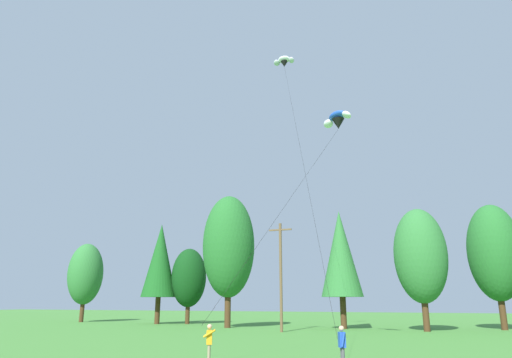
# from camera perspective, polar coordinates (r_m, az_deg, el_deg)

# --- Properties ---
(treeline_tree_a) EXTENTS (4.55, 4.55, 10.20)m
(treeline_tree_a) POSITION_cam_1_polar(r_m,az_deg,el_deg) (66.66, -20.48, -11.02)
(treeline_tree_a) COLOR #472D19
(treeline_tree_a) RESTS_ON ground_plane
(treeline_tree_b) EXTENTS (4.24, 4.24, 12.02)m
(treeline_tree_b) POSITION_cam_1_polar(r_m,az_deg,el_deg) (58.65, -11.85, -9.88)
(treeline_tree_b) COLOR #472D19
(treeline_tree_b) RESTS_ON ground_plane
(treeline_tree_c) EXTENTS (4.22, 4.22, 8.96)m
(treeline_tree_c) POSITION_cam_1_polar(r_m,az_deg,el_deg) (57.95, -8.37, -12.08)
(treeline_tree_c) COLOR #472D19
(treeline_tree_c) RESTS_ON ground_plane
(treeline_tree_d) EXTENTS (5.54, 5.54, 13.84)m
(treeline_tree_d) POSITION_cam_1_polar(r_m,az_deg,el_deg) (49.74, -3.43, -8.33)
(treeline_tree_d) COLOR #472D19
(treeline_tree_d) RESTS_ON ground_plane
(treeline_tree_e) EXTENTS (4.20, 4.20, 11.80)m
(treeline_tree_e) POSITION_cam_1_polar(r_m,az_deg,el_deg) (48.39, 10.49, -9.11)
(treeline_tree_e) COLOR #472D19
(treeline_tree_e) RESTS_ON ground_plane
(treeline_tree_f) EXTENTS (4.83, 4.83, 11.23)m
(treeline_tree_f) POSITION_cam_1_polar(r_m,az_deg,el_deg) (46.22, 19.79, -8.96)
(treeline_tree_f) COLOR #472D19
(treeline_tree_f) RESTS_ON ground_plane
(treeline_tree_g) EXTENTS (5.07, 5.07, 12.10)m
(treeline_tree_g) POSITION_cam_1_polar(r_m,az_deg,el_deg) (51.50, 27.60, -8.09)
(treeline_tree_g) COLOR #472D19
(treeline_tree_g) RESTS_ON ground_plane
(utility_pole) EXTENTS (2.20, 0.26, 9.71)m
(utility_pole) POSITION_cam_1_polar(r_m,az_deg,el_deg) (42.71, 3.11, -11.65)
(utility_pole) COLOR brown
(utility_pole) RESTS_ON ground_plane
(kite_flyer_near) EXTENTS (0.71, 0.73, 1.69)m
(kite_flyer_near) POSITION_cam_1_polar(r_m,az_deg,el_deg) (21.29, -5.84, -19.40)
(kite_flyer_near) COLOR gray
(kite_flyer_near) RESTS_ON ground_plane
(kite_flyer_mid) EXTENTS (0.41, 0.60, 1.69)m
(kite_flyer_mid) POSITION_cam_1_polar(r_m,az_deg,el_deg) (20.16, 10.68, -19.51)
(kite_flyer_mid) COLOR #4C4C51
(kite_flyer_mid) RESTS_ON ground_plane
(parafoil_kite_high_blue_white) EXTENTS (5.58, 13.80, 14.69)m
(parafoil_kite_high_blue_white) POSITION_cam_1_polar(r_m,az_deg,el_deg) (34.52, 10.12, 7.26)
(parafoil_kite_high_blue_white) COLOR blue
(parafoil_kite_mid_white) EXTENTS (8.88, 19.44, 24.75)m
(parafoil_kite_mid_white) POSITION_cam_1_polar(r_m,az_deg,el_deg) (46.26, 3.53, 14.36)
(parafoil_kite_mid_white) COLOR white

